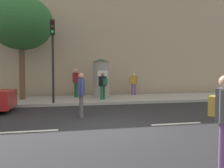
% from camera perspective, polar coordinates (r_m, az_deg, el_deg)
% --- Properties ---
extents(ground_plane, '(80.00, 80.00, 0.00)m').
position_cam_1_polar(ground_plane, '(7.60, -1.23, -10.41)').
color(ground_plane, '#232326').
extents(sidewalk_curb, '(36.00, 4.00, 0.15)m').
position_cam_1_polar(sidewalk_curb, '(14.42, -6.70, -3.77)').
color(sidewalk_curb, '#9E9B93').
rests_on(sidewalk_curb, ground_plane).
extents(lane_markings, '(25.80, 0.16, 0.01)m').
position_cam_1_polar(lane_markings, '(7.60, -1.23, -10.38)').
color(lane_markings, silver).
rests_on(lane_markings, ground_plane).
extents(building_backdrop, '(36.00, 5.00, 8.92)m').
position_cam_1_polar(building_backdrop, '(19.49, -8.30, 10.90)').
color(building_backdrop, tan).
rests_on(building_backdrop, ground_plane).
extents(traffic_light, '(0.24, 0.45, 4.22)m').
position_cam_1_polar(traffic_light, '(12.55, -14.08, 8.53)').
color(traffic_light, black).
rests_on(traffic_light, sidewalk_curb).
extents(poster_column, '(1.12, 1.12, 2.44)m').
position_cam_1_polar(poster_column, '(15.03, -2.64, 1.55)').
color(poster_column, gray).
rests_on(poster_column, sidewalk_curb).
extents(street_tree, '(3.65, 3.65, 5.98)m').
position_cam_1_polar(street_tree, '(15.02, -21.02, 13.53)').
color(street_tree, brown).
rests_on(street_tree, sidewalk_curb).
extents(pedestrian_in_dark_shirt, '(0.51, 0.51, 1.70)m').
position_cam_1_polar(pedestrian_in_dark_shirt, '(4.75, 25.26, -6.35)').
color(pedestrian_in_dark_shirt, '#724C84').
rests_on(pedestrian_in_dark_shirt, ground_plane).
extents(pedestrian_with_bag, '(0.25, 0.66, 1.71)m').
position_cam_1_polar(pedestrian_with_bag, '(9.21, -7.43, -1.67)').
color(pedestrian_with_bag, '#4C4C51').
rests_on(pedestrian_with_bag, ground_plane).
extents(pedestrian_with_backpack, '(0.51, 0.44, 1.53)m').
position_cam_1_polar(pedestrian_with_backpack, '(16.51, 5.24, 0.43)').
color(pedestrian_with_backpack, '#724C84').
rests_on(pedestrian_with_backpack, sidewalk_curb).
extents(pedestrian_in_red_top, '(0.53, 0.53, 1.57)m').
position_cam_1_polar(pedestrian_in_red_top, '(13.66, -2.20, 0.13)').
color(pedestrian_in_red_top, '#1E5938').
rests_on(pedestrian_in_red_top, sidewalk_curb).
extents(pedestrian_tallest, '(0.41, 0.59, 1.80)m').
position_cam_1_polar(pedestrian_tallest, '(15.18, -8.66, 0.89)').
color(pedestrian_tallest, '#1E5938').
rests_on(pedestrian_tallest, sidewalk_curb).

